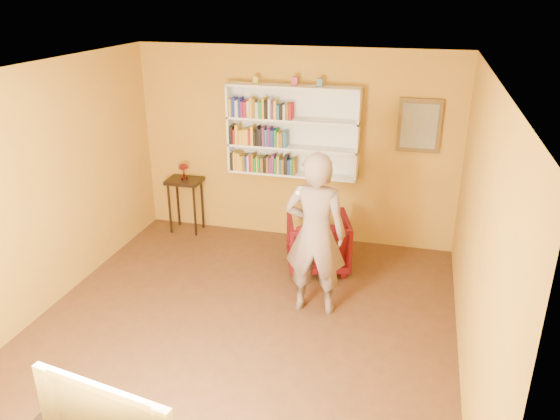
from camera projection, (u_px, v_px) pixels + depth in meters
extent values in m
cube|color=#472A16|center=(241.00, 333.00, 5.88)|extent=(5.30, 5.80, 0.12)
cube|color=#AF7B20|center=(295.00, 146.00, 7.61)|extent=(5.30, 0.04, 2.70)
cube|color=#AF7B20|center=(92.00, 377.00, 3.09)|extent=(5.30, 0.04, 2.70)
cube|color=#AF7B20|center=(37.00, 192.00, 5.88)|extent=(0.04, 5.80, 2.70)
cube|color=#AF7B20|center=(480.00, 238.00, 4.82)|extent=(0.04, 5.80, 2.70)
cube|color=white|center=(232.00, 69.00, 4.83)|extent=(5.30, 5.80, 0.06)
cube|color=white|center=(295.00, 129.00, 7.48)|extent=(1.80, 0.03, 1.20)
cube|color=white|center=(231.00, 127.00, 7.57)|extent=(0.03, 0.28, 1.20)
cube|color=white|center=(358.00, 136.00, 7.15)|extent=(0.03, 0.28, 1.20)
cube|color=white|center=(292.00, 174.00, 7.59)|extent=(1.80, 0.28, 0.03)
cube|color=white|center=(292.00, 147.00, 7.44)|extent=(1.80, 0.28, 0.03)
cube|color=white|center=(293.00, 120.00, 7.30)|extent=(1.80, 0.28, 0.03)
cube|color=white|center=(293.00, 86.00, 7.13)|extent=(1.80, 0.28, 0.03)
cube|color=black|center=(234.00, 161.00, 7.70)|extent=(0.03, 0.18, 0.24)
cube|color=gold|center=(236.00, 160.00, 7.68)|extent=(0.03, 0.16, 0.26)
cube|color=gold|center=(238.00, 160.00, 7.68)|extent=(0.03, 0.19, 0.26)
cube|color=gold|center=(240.00, 161.00, 7.68)|extent=(0.03, 0.19, 0.25)
cube|color=gold|center=(242.00, 163.00, 7.66)|extent=(0.03, 0.16, 0.21)
cube|color=brown|center=(245.00, 162.00, 7.65)|extent=(0.03, 0.17, 0.23)
cube|color=navy|center=(248.00, 163.00, 7.65)|extent=(0.02, 0.17, 0.22)
cube|color=beige|center=(250.00, 162.00, 7.64)|extent=(0.03, 0.18, 0.23)
cube|color=maroon|center=(252.00, 162.00, 7.63)|extent=(0.03, 0.18, 0.23)
cube|color=brown|center=(254.00, 162.00, 7.62)|extent=(0.03, 0.17, 0.25)
cube|color=#1A772D|center=(256.00, 164.00, 7.62)|extent=(0.03, 0.17, 0.20)
cube|color=gold|center=(259.00, 163.00, 7.62)|extent=(0.02, 0.19, 0.22)
cube|color=#1A772D|center=(260.00, 164.00, 7.59)|extent=(0.03, 0.14, 0.22)
cube|color=brown|center=(263.00, 164.00, 7.59)|extent=(0.04, 0.16, 0.21)
cube|color=black|center=(266.00, 164.00, 7.59)|extent=(0.04, 0.18, 0.22)
cube|color=brown|center=(268.00, 164.00, 7.57)|extent=(0.03, 0.15, 0.22)
cube|color=#5E2268|center=(272.00, 164.00, 7.57)|extent=(0.04, 0.19, 0.22)
cube|color=#5E2268|center=(274.00, 163.00, 7.55)|extent=(0.03, 0.16, 0.26)
cube|color=#1A772D|center=(277.00, 165.00, 7.55)|extent=(0.04, 0.18, 0.22)
cube|color=gold|center=(279.00, 164.00, 7.54)|extent=(0.03, 0.18, 0.25)
cube|color=#215A7B|center=(282.00, 166.00, 7.54)|extent=(0.02, 0.18, 0.20)
cube|color=brown|center=(284.00, 166.00, 7.52)|extent=(0.03, 0.17, 0.21)
cube|color=black|center=(287.00, 164.00, 7.50)|extent=(0.04, 0.15, 0.27)
cube|color=navy|center=(290.00, 166.00, 7.50)|extent=(0.03, 0.15, 0.21)
cube|color=#1A772D|center=(292.00, 166.00, 7.49)|extent=(0.03, 0.16, 0.22)
cube|color=brown|center=(295.00, 166.00, 7.48)|extent=(0.02, 0.16, 0.23)
cube|color=black|center=(233.00, 134.00, 7.55)|extent=(0.04, 0.18, 0.25)
cube|color=maroon|center=(235.00, 136.00, 7.54)|extent=(0.03, 0.15, 0.20)
cube|color=gold|center=(238.00, 134.00, 7.52)|extent=(0.04, 0.15, 0.27)
cube|color=gold|center=(242.00, 136.00, 7.53)|extent=(0.04, 0.18, 0.20)
cube|color=gold|center=(245.00, 136.00, 7.52)|extent=(0.04, 0.19, 0.21)
cube|color=gold|center=(248.00, 137.00, 7.49)|extent=(0.04, 0.14, 0.22)
cube|color=maroon|center=(251.00, 136.00, 7.50)|extent=(0.03, 0.19, 0.22)
cube|color=gold|center=(253.00, 135.00, 7.48)|extent=(0.04, 0.17, 0.26)
cube|color=black|center=(256.00, 138.00, 7.48)|extent=(0.04, 0.18, 0.19)
cube|color=black|center=(259.00, 135.00, 7.45)|extent=(0.02, 0.16, 0.26)
cube|color=black|center=(261.00, 137.00, 7.45)|extent=(0.04, 0.16, 0.24)
cube|color=#5E2268|center=(264.00, 136.00, 7.43)|extent=(0.04, 0.14, 0.26)
cube|color=#215A7B|center=(267.00, 137.00, 7.43)|extent=(0.03, 0.16, 0.23)
cube|color=#5E2268|center=(270.00, 136.00, 7.43)|extent=(0.03, 0.18, 0.25)
cube|color=navy|center=(273.00, 138.00, 7.41)|extent=(0.04, 0.16, 0.23)
cube|color=#1A772D|center=(277.00, 137.00, 7.40)|extent=(0.03, 0.17, 0.24)
cube|color=gold|center=(279.00, 139.00, 7.40)|extent=(0.03, 0.17, 0.21)
cube|color=brown|center=(282.00, 139.00, 7.38)|extent=(0.04, 0.15, 0.20)
cube|color=#215A7B|center=(286.00, 139.00, 7.38)|extent=(0.04, 0.18, 0.21)
cube|color=gold|center=(232.00, 107.00, 7.41)|extent=(0.03, 0.18, 0.24)
cube|color=navy|center=(235.00, 107.00, 7.39)|extent=(0.04, 0.16, 0.26)
cube|color=beige|center=(238.00, 108.00, 7.39)|extent=(0.04, 0.17, 0.23)
cube|color=navy|center=(241.00, 107.00, 7.38)|extent=(0.03, 0.19, 0.25)
cube|color=#5E2268|center=(243.00, 108.00, 7.38)|extent=(0.03, 0.19, 0.22)
cube|color=maroon|center=(246.00, 109.00, 7.37)|extent=(0.04, 0.18, 0.21)
cube|color=beige|center=(249.00, 109.00, 7.35)|extent=(0.03, 0.17, 0.22)
cube|color=gold|center=(252.00, 107.00, 7.33)|extent=(0.03, 0.18, 0.27)
cube|color=brown|center=(255.00, 108.00, 7.31)|extent=(0.04, 0.14, 0.25)
cube|color=beige|center=(258.00, 110.00, 7.32)|extent=(0.04, 0.15, 0.21)
cube|color=#1A772D|center=(261.00, 109.00, 7.30)|extent=(0.04, 0.16, 0.22)
cube|color=gold|center=(265.00, 108.00, 7.30)|extent=(0.03, 0.18, 0.27)
cube|color=black|center=(267.00, 109.00, 7.28)|extent=(0.04, 0.15, 0.24)
cube|color=beige|center=(271.00, 108.00, 7.26)|extent=(0.03, 0.15, 0.26)
cube|color=#5E2268|center=(273.00, 110.00, 7.26)|extent=(0.03, 0.14, 0.24)
cube|color=gold|center=(276.00, 109.00, 7.25)|extent=(0.04, 0.15, 0.25)
cube|color=#215A7B|center=(279.00, 111.00, 7.25)|extent=(0.04, 0.16, 0.19)
cube|color=black|center=(283.00, 111.00, 7.24)|extent=(0.04, 0.16, 0.20)
cube|color=beige|center=(286.00, 111.00, 7.24)|extent=(0.04, 0.18, 0.20)
cube|color=brown|center=(288.00, 111.00, 7.21)|extent=(0.03, 0.14, 0.22)
cube|color=maroon|center=(291.00, 111.00, 7.22)|extent=(0.03, 0.19, 0.21)
cube|color=gold|center=(256.00, 80.00, 7.23)|extent=(0.07, 0.07, 0.10)
cube|color=#AB394E|center=(295.00, 81.00, 7.10)|extent=(0.08, 0.08, 0.11)
cube|color=slate|center=(320.00, 83.00, 7.02)|extent=(0.07, 0.07, 0.10)
cube|color=#543C18|center=(419.00, 126.00, 7.02)|extent=(0.55, 0.04, 0.70)
cube|color=gray|center=(419.00, 126.00, 7.00)|extent=(0.45, 0.02, 0.58)
cylinder|color=black|center=(170.00, 209.00, 8.03)|extent=(0.04, 0.04, 0.76)
cylinder|color=black|center=(195.00, 212.00, 7.93)|extent=(0.04, 0.04, 0.76)
cylinder|color=black|center=(178.00, 202.00, 8.28)|extent=(0.04, 0.04, 0.76)
cylinder|color=black|center=(202.00, 204.00, 8.19)|extent=(0.04, 0.04, 0.76)
cube|color=black|center=(184.00, 181.00, 7.95)|extent=(0.50, 0.38, 0.05)
cylinder|color=maroon|center=(184.00, 179.00, 7.94)|extent=(0.10, 0.10, 0.02)
cylinder|color=maroon|center=(184.00, 174.00, 7.91)|extent=(0.03, 0.03, 0.13)
ellipsoid|color=maroon|center=(183.00, 167.00, 7.87)|extent=(0.13, 0.13, 0.09)
cylinder|color=beige|center=(188.00, 168.00, 7.86)|extent=(0.01, 0.01, 0.10)
cylinder|color=beige|center=(188.00, 167.00, 7.89)|extent=(0.01, 0.01, 0.10)
cylinder|color=beige|center=(187.00, 166.00, 7.92)|extent=(0.01, 0.01, 0.10)
cylinder|color=beige|center=(185.00, 166.00, 7.94)|extent=(0.01, 0.01, 0.10)
cylinder|color=beige|center=(183.00, 166.00, 7.93)|extent=(0.01, 0.01, 0.10)
cylinder|color=beige|center=(181.00, 166.00, 7.92)|extent=(0.01, 0.01, 0.10)
cylinder|color=beige|center=(179.00, 167.00, 7.89)|extent=(0.01, 0.01, 0.10)
cylinder|color=beige|center=(179.00, 168.00, 7.86)|extent=(0.01, 0.01, 0.10)
cylinder|color=beige|center=(180.00, 168.00, 7.83)|extent=(0.01, 0.01, 0.10)
cylinder|color=beige|center=(181.00, 169.00, 7.81)|extent=(0.01, 0.01, 0.10)
cylinder|color=beige|center=(184.00, 169.00, 7.81)|extent=(0.01, 0.01, 0.10)
cylinder|color=beige|center=(186.00, 168.00, 7.83)|extent=(0.01, 0.01, 0.10)
imported|color=#40040B|center=(318.00, 242.00, 7.03)|extent=(0.96, 0.98, 0.72)
imported|color=#735E54|center=(315.00, 235.00, 5.89)|extent=(0.69, 0.46, 1.86)
cube|color=white|center=(299.00, 190.00, 5.41)|extent=(0.04, 0.15, 0.04)
imported|color=black|center=(116.00, 413.00, 3.55)|extent=(1.06, 0.31, 0.61)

